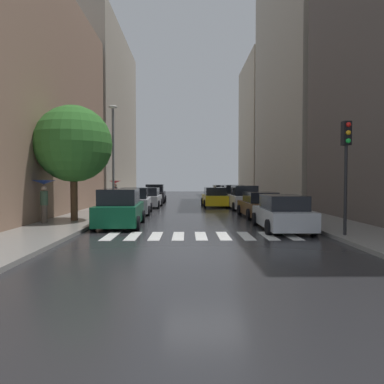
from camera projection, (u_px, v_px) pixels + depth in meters
name	position (u px, v px, depth m)	size (l,w,h in m)	color
ground_plane	(193.00, 203.00, 35.02)	(28.00, 72.00, 0.04)	#242427
sidewalk_left	(126.00, 202.00, 34.92)	(3.00, 72.00, 0.15)	gray
sidewalk_right	(258.00, 202.00, 35.11)	(3.00, 72.00, 0.15)	gray
crosswalk_stripes	(201.00, 236.00, 14.18)	(7.65, 2.20, 0.01)	silver
building_left_near	(17.00, 100.00, 21.82)	(6.00, 19.61, 14.27)	#8C6B56
building_left_mid	(99.00, 117.00, 42.26)	(6.00, 19.45, 19.37)	#9E9384
building_right_mid	(303.00, 75.00, 35.33)	(6.00, 18.33, 25.46)	#9E9384
building_right_far	(266.00, 129.00, 52.14)	(6.00, 13.52, 19.47)	#B2A38C
parked_car_left_nearest	(120.00, 209.00, 17.14)	(2.30, 4.55, 1.82)	#0C4C2D
parked_car_left_second	(136.00, 202.00, 23.45)	(2.20, 4.41, 1.75)	#B2B7BF
parked_car_left_third	(148.00, 198.00, 29.31)	(2.16, 4.31, 1.61)	#B2B7BF
parked_car_left_fourth	(155.00, 194.00, 35.76)	(2.23, 4.72, 1.82)	black
parked_car_right_nearest	(282.00, 213.00, 15.93)	(2.11, 4.62, 1.57)	#B2B7BF
parked_car_right_second	(259.00, 205.00, 21.32)	(2.19, 4.49, 1.53)	brown
parked_car_right_third	(244.00, 198.00, 27.05)	(2.19, 4.33, 1.82)	silver
parked_car_right_fourth	(234.00, 195.00, 33.25)	(2.12, 4.30, 1.79)	black
parked_car_right_fifth	(228.00, 193.00, 39.13)	(2.17, 4.31, 1.66)	maroon
parked_car_right_sixth	(220.00, 192.00, 45.85)	(2.25, 4.47, 1.61)	maroon
taxi_midroad	(215.00, 197.00, 30.17)	(2.15, 4.69, 1.81)	yellow
pedestrian_foreground	(115.00, 188.00, 28.41)	(0.95, 0.95, 2.04)	black
pedestrian_near_tree	(44.00, 191.00, 17.30)	(1.12, 1.12, 2.09)	brown
street_tree_left	(73.00, 144.00, 18.22)	(3.91, 3.91, 5.90)	#513823
traffic_light_right_corner	(346.00, 152.00, 13.40)	(0.30, 0.42, 4.30)	black
lamp_post_left	(113.00, 150.00, 24.05)	(0.60, 0.28, 7.15)	#595B60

